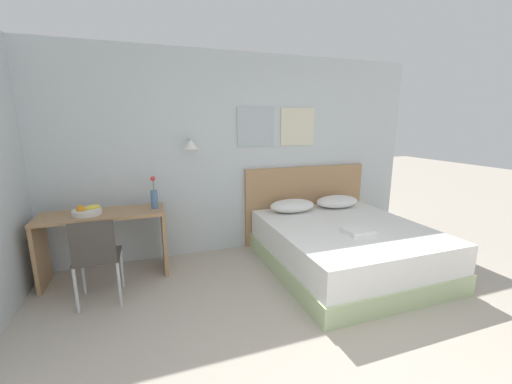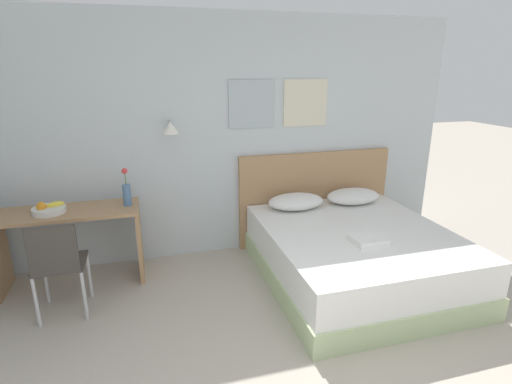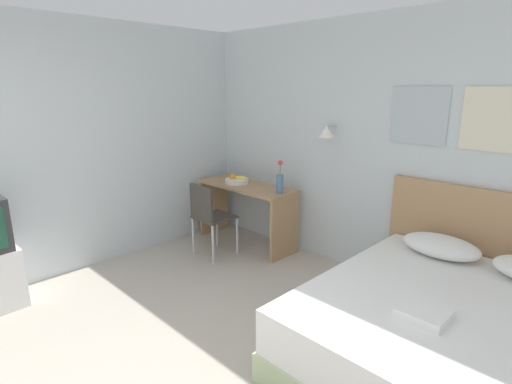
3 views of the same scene
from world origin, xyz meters
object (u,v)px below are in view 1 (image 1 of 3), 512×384
object	(u,v)px
folded_towel_near_foot	(358,231)
desk_chair	(96,254)
pillow_left	(292,206)
flower_vase	(154,197)
pillow_right	(337,201)
headboard	(306,204)
fruit_bowl	(87,211)
desk	(104,232)
bed	(345,247)

from	to	relation	value
folded_towel_near_foot	desk_chair	bearing A→B (deg)	171.18
pillow_left	flower_vase	xyz separation A→B (m)	(-1.81, -0.04, 0.28)
flower_vase	pillow_right	bearing A→B (deg)	1.00
pillow_left	folded_towel_near_foot	world-z (taller)	pillow_left
headboard	fruit_bowl	bearing A→B (deg)	-173.09
folded_towel_near_foot	desk	size ratio (longest dim) A/B	0.22
desk	pillow_right	bearing A→B (deg)	0.75
headboard	fruit_bowl	distance (m)	2.91
pillow_right	desk_chair	size ratio (longest dim) A/B	0.73
bed	desk	size ratio (longest dim) A/B	1.52
pillow_right	flower_vase	world-z (taller)	flower_vase
folded_towel_near_foot	desk_chair	distance (m)	2.71
fruit_bowl	folded_towel_near_foot	bearing A→B (deg)	-19.35
desk_chair	fruit_bowl	xyz separation A→B (m)	(-0.13, 0.57, 0.28)
headboard	pillow_right	xyz separation A→B (m)	(0.36, -0.28, 0.07)
folded_towel_near_foot	desk_chair	xyz separation A→B (m)	(-2.68, 0.42, -0.05)
bed	pillow_right	xyz separation A→B (m)	(0.36, 0.75, 0.36)
folded_towel_near_foot	headboard	bearing A→B (deg)	87.31
desk_chair	pillow_right	bearing A→B (deg)	11.61
bed	fruit_bowl	bearing A→B (deg)	166.58
desk_chair	desk	bearing A→B (deg)	88.64
desk_chair	folded_towel_near_foot	bearing A→B (deg)	-8.82
pillow_left	bed	bearing A→B (deg)	-64.40
fruit_bowl	flower_vase	bearing A→B (deg)	1.72
flower_vase	pillow_left	bearing A→B (deg)	1.40
bed	fruit_bowl	distance (m)	3.01
folded_towel_near_foot	fruit_bowl	bearing A→B (deg)	160.65
folded_towel_near_foot	fruit_bowl	size ratio (longest dim) A/B	0.99
headboard	folded_towel_near_foot	size ratio (longest dim) A/B	6.44
headboard	pillow_left	bearing A→B (deg)	-141.83
pillow_right	desk	distance (m)	3.09
pillow_right	folded_towel_near_foot	distance (m)	1.14
pillow_right	flower_vase	size ratio (longest dim) A/B	1.68
headboard	pillow_left	size ratio (longest dim) A/B	2.97
pillow_left	desk	xyz separation A→B (m)	(-2.37, -0.04, -0.09)
folded_towel_near_foot	fruit_bowl	world-z (taller)	fruit_bowl
headboard	folded_towel_near_foot	distance (m)	1.34
bed	pillow_left	xyz separation A→B (m)	(-0.36, 0.75, 0.36)
pillow_right	desk_chair	world-z (taller)	desk_chair
pillow_left	fruit_bowl	world-z (taller)	fruit_bowl
pillow_left	desk_chair	world-z (taller)	desk_chair
bed	headboard	world-z (taller)	headboard
pillow_right	fruit_bowl	xyz separation A→B (m)	(-3.24, -0.07, 0.18)
headboard	pillow_right	size ratio (longest dim) A/B	2.97
bed	pillow_right	distance (m)	0.91
pillow_left	desk_chair	distance (m)	2.47
fruit_bowl	flower_vase	world-z (taller)	flower_vase
folded_towel_near_foot	desk	distance (m)	2.85
bed	headboard	size ratio (longest dim) A/B	1.06
pillow_right	folded_towel_near_foot	xyz separation A→B (m)	(-0.42, -1.05, -0.05)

